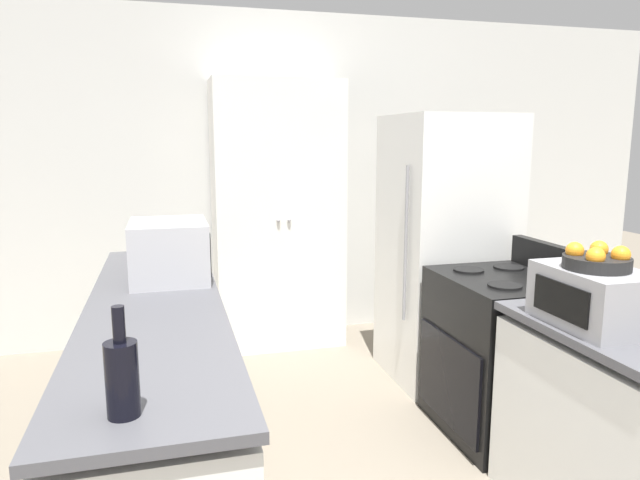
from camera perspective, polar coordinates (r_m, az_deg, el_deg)
name	(u,v)px	position (r m, az deg, el deg)	size (l,w,h in m)	color
wall_back	(271,178)	(4.68, -4.93, 6.20)	(7.00, 0.06, 2.60)	silver
counter_left	(159,396)	(2.87, -15.76, -14.78)	(0.60, 2.57, 0.88)	silver
counter_right	(613,432)	(2.75, 27.29, -16.70)	(0.60, 0.90, 0.88)	silver
pantry_cabinet	(277,216)	(4.43, -4.28, 2.42)	(0.98, 0.49, 2.05)	white
stove	(502,353)	(3.36, 17.77, -10.71)	(0.66, 0.75, 1.04)	black
refrigerator	(445,249)	(3.92, 12.39, -0.90)	(0.75, 0.75, 1.77)	white
microwave	(169,251)	(3.09, -14.82, -1.05)	(0.40, 0.48, 0.31)	#B2B2B7
wine_bottle	(122,376)	(1.64, -19.19, -12.72)	(0.09, 0.09, 0.31)	black
toaster_oven	(594,297)	(2.51, 25.72, -5.19)	(0.32, 0.45, 0.23)	#939399
fruit_bowl	(597,260)	(2.46, 25.94, -1.78)	(0.25, 0.25, 0.10)	black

